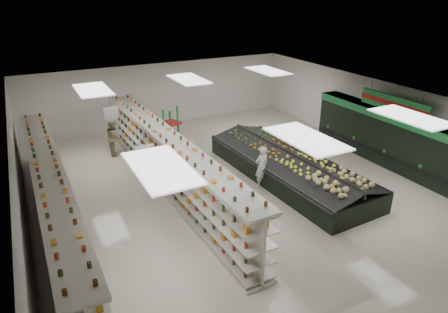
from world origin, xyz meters
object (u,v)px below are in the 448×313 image
gondola_left (54,203)px  produce_island (288,166)px  soda_endcap (167,125)px  shopper_background (114,137)px  gondola_center (169,165)px  shopper_main (262,167)px

gondola_left → produce_island: (8.29, -0.26, -0.43)m
gondola_left → soda_endcap: gondola_left is taller
produce_island → shopper_background: shopper_background is taller
gondola_center → shopper_main: 3.33m
soda_endcap → shopper_background: (-2.66, -0.62, 0.06)m
soda_endcap → gondola_center: bearing=-108.9°
soda_endcap → shopper_main: bearing=-77.3°
gondola_center → shopper_main: bearing=-26.0°
produce_island → soda_endcap: bearing=114.0°
shopper_main → gondola_center: bearing=-30.0°
gondola_left → gondola_center: bearing=13.3°
gondola_left → shopper_background: size_ratio=7.41×
soda_endcap → gondola_left: bearing=-134.2°
produce_island → soda_endcap: size_ratio=5.04×
gondola_center → soda_endcap: bearing=69.4°
soda_endcap → shopper_background: shopper_background is taller
gondola_center → produce_island: bearing=-17.5°
shopper_background → gondola_center: bearing=-161.2°
gondola_left → shopper_background: gondola_left is taller
gondola_left → gondola_center: size_ratio=0.98×
shopper_main → shopper_background: bearing=-59.6°
gondola_left → shopper_main: bearing=-3.7°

